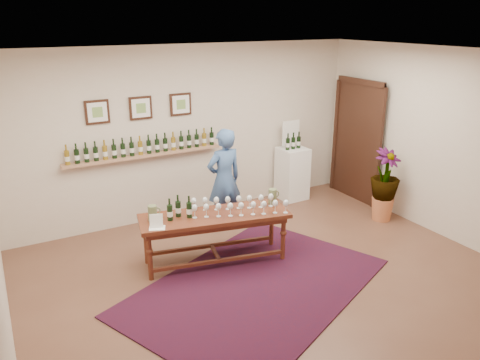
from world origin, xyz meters
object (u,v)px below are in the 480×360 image
display_pedestal (292,173)px  potted_plant (385,185)px  tasting_table (215,221)px  person (224,180)px

display_pedestal → potted_plant: potted_plant is taller
display_pedestal → tasting_table: bearing=-147.3°
potted_plant → person: size_ratio=0.64×
tasting_table → person: size_ratio=1.28×
tasting_table → display_pedestal: (2.29, 1.47, -0.12)m
tasting_table → display_pedestal: size_ratio=2.18×
tasting_table → person: person is taller
display_pedestal → person: person is taller
potted_plant → tasting_table: bearing=178.8°
potted_plant → display_pedestal: bearing=116.0°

